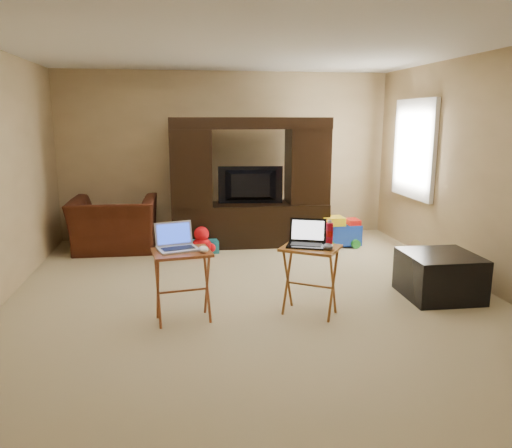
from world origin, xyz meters
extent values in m
plane|color=#CAB78C|center=(0.00, 0.00, 0.00)|extent=(5.50, 5.50, 0.00)
plane|color=silver|center=(0.00, 0.00, 2.50)|extent=(5.50, 5.50, 0.00)
plane|color=tan|center=(0.00, 2.75, 1.25)|extent=(5.00, 0.00, 5.00)
plane|color=tan|center=(0.00, -2.75, 1.25)|extent=(5.00, 0.00, 5.00)
plane|color=tan|center=(2.50, 0.00, 1.25)|extent=(0.00, 5.50, 5.50)
plane|color=white|center=(2.48, 1.55, 1.40)|extent=(0.00, 1.20, 1.20)
cube|color=white|center=(2.46, 1.55, 1.40)|extent=(0.06, 1.14, 1.34)
cube|color=black|center=(0.27, 2.09, 0.91)|extent=(2.25, 0.62, 1.82)
imported|color=black|center=(0.27, 2.05, 0.87)|extent=(0.93, 0.22, 0.53)
imported|color=#40170D|center=(-1.64, 2.06, 0.37)|extent=(1.15, 1.01, 0.74)
cube|color=black|center=(1.89, -0.35, 0.23)|extent=(0.73, 0.73, 0.46)
cube|color=#994D25|center=(-0.73, -0.58, 0.33)|extent=(0.56, 0.47, 0.66)
cube|color=#9F5E26|center=(0.45, -0.60, 0.33)|extent=(0.64, 0.61, 0.66)
cube|color=#BBBCC0|center=(-0.76, -0.55, 0.78)|extent=(0.41, 0.37, 0.24)
cube|color=black|center=(0.41, -0.58, 0.78)|extent=(0.42, 0.39, 0.24)
ellipsoid|color=white|center=(-0.54, -0.65, 0.69)|extent=(0.10, 0.14, 0.05)
ellipsoid|color=#403F44|center=(0.58, -0.72, 0.68)|extent=(0.10, 0.14, 0.05)
cylinder|color=red|center=(0.65, -0.52, 0.76)|extent=(0.06, 0.06, 0.20)
camera|label=1|loc=(-0.73, -4.91, 1.82)|focal=35.00mm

